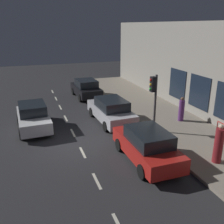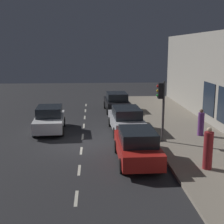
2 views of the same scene
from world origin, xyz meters
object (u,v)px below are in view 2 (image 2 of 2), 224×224
(parked_car_2, at_px, (50,119))
(pedestrian_0, at_px, (201,123))
(pedestrian_1, at_px, (208,150))
(parked_car_1, at_px, (117,102))
(parked_car_3, at_px, (126,120))
(traffic_light, at_px, (161,100))
(parked_car_0, at_px, (137,146))

(parked_car_2, relative_size, pedestrian_0, 2.55)
(pedestrian_0, bearing_deg, pedestrian_1, -142.45)
(parked_car_1, bearing_deg, pedestrian_0, -64.23)
(parked_car_1, bearing_deg, parked_car_2, -130.88)
(parked_car_3, bearing_deg, parked_car_1, 88.31)
(traffic_light, height_order, pedestrian_0, traffic_light)
(traffic_light, height_order, parked_car_0, traffic_light)
(parked_car_1, height_order, pedestrian_1, pedestrian_1)
(parked_car_0, xyz_separation_m, pedestrian_1, (2.84, -1.39, 0.20))
(traffic_light, height_order, parked_car_3, traffic_light)
(traffic_light, height_order, pedestrian_1, traffic_light)
(parked_car_0, height_order, parked_car_2, same)
(pedestrian_1, bearing_deg, pedestrian_0, -135.84)
(parked_car_3, bearing_deg, pedestrian_0, -23.45)
(parked_car_1, distance_m, parked_car_2, 7.65)
(traffic_light, height_order, parked_car_2, traffic_light)
(parked_car_1, relative_size, pedestrian_1, 2.26)
(pedestrian_1, bearing_deg, traffic_light, -103.81)
(pedestrian_0, bearing_deg, traffic_light, 164.61)
(parked_car_0, bearing_deg, parked_car_3, 88.78)
(pedestrian_0, bearing_deg, parked_car_0, -175.71)
(parked_car_2, xyz_separation_m, pedestrian_1, (7.63, -7.12, 0.20))
(parked_car_2, bearing_deg, traffic_light, 151.98)
(traffic_light, bearing_deg, parked_car_3, 121.71)
(traffic_light, relative_size, parked_car_3, 0.72)
(parked_car_0, distance_m, parked_car_3, 5.31)
(parked_car_2, relative_size, parked_car_3, 0.87)
(parked_car_2, bearing_deg, parked_car_3, 172.18)
(traffic_light, bearing_deg, pedestrian_1, -74.07)
(traffic_light, relative_size, parked_car_1, 0.81)
(traffic_light, xyz_separation_m, parked_car_2, (-6.46, 3.05, -1.70))
(pedestrian_0, bearing_deg, parked_car_2, 130.99)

